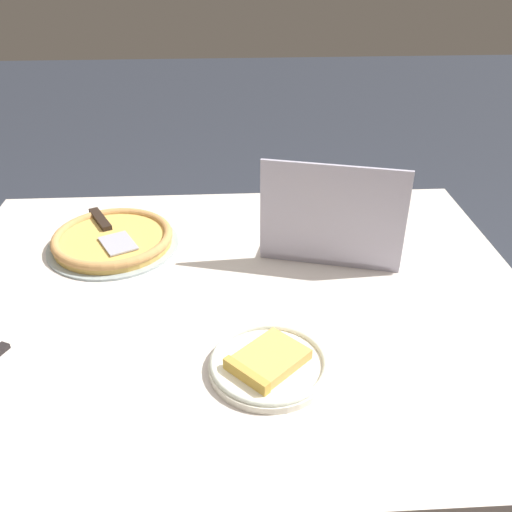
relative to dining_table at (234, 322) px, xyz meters
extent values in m
plane|color=#2B303B|center=(0.00, 0.00, -0.65)|extent=(12.00, 12.00, 0.00)
cube|color=beige|center=(0.00, 0.00, 0.05)|extent=(1.31, 1.05, 0.04)
cylinder|color=#3E2321|center=(-0.38, 0.38, -0.31)|extent=(0.06, 0.06, 0.69)
cylinder|color=#3E2321|center=(0.38, 0.38, -0.31)|extent=(0.06, 0.06, 0.69)
cube|color=#B0ACC1|center=(0.26, 0.22, 0.08)|extent=(0.37, 0.31, 0.02)
cube|color=black|center=(0.26, 0.22, 0.09)|extent=(0.31, 0.21, 0.00)
cube|color=#B0ACC1|center=(0.23, 0.11, 0.21)|extent=(0.32, 0.09, 0.24)
cube|color=silver|center=(0.23, 0.11, 0.21)|extent=(0.28, 0.08, 0.21)
cylinder|color=white|center=(0.06, -0.23, 0.08)|extent=(0.22, 0.22, 0.01)
torus|color=silver|center=(0.06, -0.23, 0.09)|extent=(0.22, 0.22, 0.01)
cube|color=#E4A955|center=(0.06, -0.23, 0.10)|extent=(0.16, 0.16, 0.02)
cube|color=gold|center=(0.02, -0.27, 0.10)|extent=(0.08, 0.08, 0.03)
cylinder|color=#96A6A9|center=(-0.29, 0.23, 0.07)|extent=(0.32, 0.32, 0.01)
cylinder|color=#DAAE53|center=(-0.29, 0.23, 0.09)|extent=(0.29, 0.29, 0.02)
torus|color=tan|center=(-0.29, 0.23, 0.10)|extent=(0.30, 0.30, 0.02)
cube|color=#ABABBD|center=(-0.27, 0.19, 0.10)|extent=(0.11, 0.12, 0.00)
cube|color=black|center=(-0.34, 0.32, 0.10)|extent=(0.08, 0.12, 0.01)
camera|label=1|loc=(-0.01, -0.98, 0.77)|focal=38.87mm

